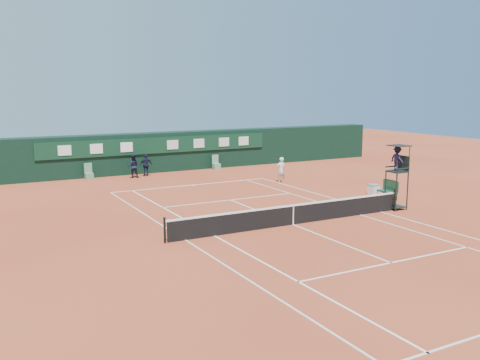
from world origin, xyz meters
The scene contains 14 objects.
ground centered at (0.00, 0.00, 0.00)m, with size 90.00×90.00×0.00m, color #B04829.
court_lines centered at (0.00, 0.00, 0.01)m, with size 11.05×23.85×0.01m.
tennis_net centered at (0.00, 0.00, 0.51)m, with size 12.90×0.10×1.10m.
back_wall centered at (0.00, 18.74, 1.51)m, with size 40.00×1.65×3.00m.
linesman_chair_left centered at (-5.50, 17.48, 0.32)m, with size 0.55×0.50×1.15m.
linesman_chair_right centered at (4.50, 17.48, 0.32)m, with size 0.55×0.50×1.15m.
umpire_chair centered at (6.63, 0.11, 2.46)m, with size 0.96×0.95×3.42m.
player_bench centered at (8.22, 2.27, 0.60)m, with size 0.55×1.20×1.10m.
tennis_bag centered at (6.92, 1.20, 0.13)m, with size 0.31×0.71×0.26m, color black.
cooler centered at (8.30, 3.61, 0.33)m, with size 0.57×0.57×0.65m.
tennis_ball centered at (3.36, 9.41, 0.03)m, with size 0.06×0.06×0.06m, color gold.
player centered at (5.76, 9.97, 0.87)m, with size 0.63×0.41×1.73m, color silver.
ball_kid_left centered at (-2.52, 16.67, 0.84)m, with size 0.82×0.64×1.69m, color black.
ball_kid_right centered at (-1.48, 16.95, 0.83)m, with size 0.97×0.40×1.65m, color black.
Camera 1 is at (-13.89, -20.32, 6.35)m, focal length 40.00 mm.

